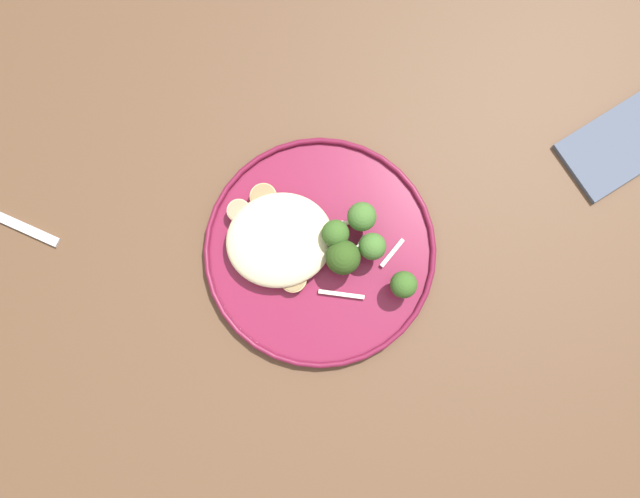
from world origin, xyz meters
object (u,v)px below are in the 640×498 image
at_px(seared_scallop_tiny_bay, 269,275).
at_px(broccoli_floret_center_pile, 403,285).
at_px(seared_scallop_front_small, 264,197).
at_px(seared_scallop_center_golden, 293,279).
at_px(seared_scallop_half_hidden, 289,241).
at_px(dinner_plate, 320,250).
at_px(broccoli_floret_tall_stalk, 362,217).
at_px(broccoli_floret_front_edge, 343,257).
at_px(seared_scallop_rear_pale, 266,233).
at_px(broccoli_floret_near_rim, 372,247).
at_px(seared_scallop_on_noodles, 239,212).
at_px(folded_napkin, 620,145).
at_px(broccoli_floret_rear_charred, 335,234).

height_order(seared_scallop_tiny_bay, broccoli_floret_center_pile, broccoli_floret_center_pile).
height_order(seared_scallop_front_small, broccoli_floret_center_pile, broccoli_floret_center_pile).
distance_m(seared_scallop_center_golden, seared_scallop_half_hidden, 0.05).
height_order(dinner_plate, broccoli_floret_tall_stalk, broccoli_floret_tall_stalk).
xyz_separation_m(seared_scallop_center_golden, broccoli_floret_center_pile, (0.13, -0.03, 0.02)).
relative_size(dinner_plate, seared_scallop_front_small, 8.66).
xyz_separation_m(dinner_plate, broccoli_floret_front_edge, (0.02, -0.02, 0.04)).
height_order(seared_scallop_rear_pale, broccoli_floret_front_edge, broccoli_floret_front_edge).
bearing_deg(dinner_plate, seared_scallop_half_hidden, 154.40).
bearing_deg(broccoli_floret_near_rim, seared_scallop_on_noodles, 152.57).
height_order(seared_scallop_front_small, broccoli_floret_tall_stalk, broccoli_floret_tall_stalk).
distance_m(seared_scallop_half_hidden, folded_napkin, 0.45).
bearing_deg(seared_scallop_half_hidden, broccoli_floret_near_rim, -17.20).
bearing_deg(broccoli_floret_rear_charred, broccoli_floret_tall_stalk, 21.47).
xyz_separation_m(dinner_plate, broccoli_floret_center_pile, (0.09, -0.06, 0.03)).
bearing_deg(seared_scallop_half_hidden, seared_scallop_rear_pale, 148.64).
relative_size(seared_scallop_rear_pale, folded_napkin, 0.19).
relative_size(seared_scallop_on_noodles, broccoli_floret_rear_charred, 0.51).
height_order(broccoli_floret_near_rim, broccoli_floret_tall_stalk, broccoli_floret_tall_stalk).
bearing_deg(seared_scallop_tiny_bay, broccoli_floret_near_rim, 3.15).
bearing_deg(dinner_plate, seared_scallop_on_noodles, 143.88).
height_order(broccoli_floret_center_pile, broccoli_floret_near_rim, broccoli_floret_near_rim).
xyz_separation_m(seared_scallop_half_hidden, seared_scallop_on_noodles, (-0.05, 0.05, 0.00)).
height_order(seared_scallop_half_hidden, seared_scallop_tiny_bay, same).
xyz_separation_m(dinner_plate, seared_scallop_rear_pale, (-0.06, 0.03, 0.01)).
bearing_deg(folded_napkin, broccoli_floret_near_rim, -168.04).
relative_size(seared_scallop_on_noodles, seared_scallop_tiny_bay, 1.07).
distance_m(seared_scallop_rear_pale, seared_scallop_tiny_bay, 0.05).
bearing_deg(seared_scallop_center_golden, seared_scallop_tiny_bay, 160.68).
bearing_deg(broccoli_floret_front_edge, broccoli_floret_tall_stalk, 53.87).
height_order(seared_scallop_rear_pale, seared_scallop_tiny_bay, seared_scallop_rear_pale).
relative_size(seared_scallop_on_noodles, broccoli_floret_center_pile, 0.59).
bearing_deg(seared_scallop_on_noodles, broccoli_floret_tall_stalk, -15.78).
xyz_separation_m(seared_scallop_center_golden, seared_scallop_rear_pale, (-0.02, 0.06, 0.00)).
relative_size(seared_scallop_rear_pale, broccoli_floret_center_pile, 0.58).
bearing_deg(seared_scallop_front_small, seared_scallop_on_noodles, -159.95).
distance_m(dinner_plate, seared_scallop_front_small, 0.10).
xyz_separation_m(seared_scallop_center_golden, seared_scallop_front_small, (-0.02, 0.11, 0.00)).
xyz_separation_m(broccoli_floret_tall_stalk, folded_napkin, (0.35, 0.04, -0.04)).
distance_m(seared_scallop_half_hidden, broccoli_floret_center_pile, 0.15).
bearing_deg(broccoli_floret_tall_stalk, dinner_plate, -156.51).
distance_m(broccoli_floret_rear_charred, folded_napkin, 0.39).
relative_size(dinner_plate, broccoli_floret_near_rim, 5.45).
bearing_deg(dinner_plate, broccoli_floret_rear_charred, 26.79).
relative_size(seared_scallop_center_golden, seared_scallop_front_small, 1.01).
xyz_separation_m(seared_scallop_on_noodles, seared_scallop_rear_pale, (0.03, -0.03, -0.00)).
distance_m(dinner_plate, seared_scallop_on_noodles, 0.11).
relative_size(broccoli_floret_near_rim, folded_napkin, 0.36).
bearing_deg(broccoli_floret_near_rim, seared_scallop_tiny_bay, -176.85).
height_order(seared_scallop_rear_pale, broccoli_floret_tall_stalk, broccoli_floret_tall_stalk).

